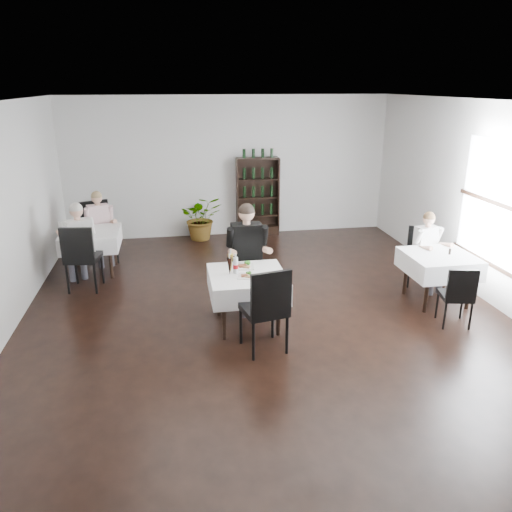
# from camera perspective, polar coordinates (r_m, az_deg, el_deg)

# --- Properties ---
(room_shell) EXTENTS (9.00, 9.00, 9.00)m
(room_shell) POSITION_cam_1_polar(r_m,az_deg,el_deg) (6.61, 1.53, 4.03)
(room_shell) COLOR black
(room_shell) RESTS_ON ground
(window_right) EXTENTS (0.06, 2.30, 1.85)m
(window_right) POSITION_cam_1_polar(r_m,az_deg,el_deg) (8.03, 26.76, 4.69)
(window_right) COLOR white
(window_right) RESTS_ON room_shell
(wine_shelf) EXTENTS (0.90, 0.28, 1.75)m
(wine_shelf) POSITION_cam_1_polar(r_m,az_deg,el_deg) (11.00, 0.20, 6.69)
(wine_shelf) COLOR black
(wine_shelf) RESTS_ON ground
(main_table) EXTENTS (1.03, 1.03, 0.77)m
(main_table) POSITION_cam_1_polar(r_m,az_deg,el_deg) (6.85, -1.00, -3.20)
(main_table) COLOR black
(main_table) RESTS_ON ground
(left_table) EXTENTS (0.98, 0.98, 0.77)m
(left_table) POSITION_cam_1_polar(r_m,az_deg,el_deg) (9.25, -18.32, 1.82)
(left_table) COLOR black
(left_table) RESTS_ON ground
(right_table) EXTENTS (0.98, 0.98, 0.77)m
(right_table) POSITION_cam_1_polar(r_m,az_deg,el_deg) (8.09, 20.15, -0.84)
(right_table) COLOR black
(right_table) RESTS_ON ground
(potted_tree) EXTENTS (0.91, 0.81, 0.96)m
(potted_tree) POSITION_cam_1_polar(r_m,az_deg,el_deg) (10.83, -6.26, 4.39)
(potted_tree) COLOR #2E5D20
(potted_tree) RESTS_ON ground
(main_chair_far) EXTENTS (0.44, 0.45, 0.86)m
(main_chair_far) POSITION_cam_1_polar(r_m,az_deg,el_deg) (7.58, -1.27, -1.98)
(main_chair_far) COLOR black
(main_chair_far) RESTS_ON ground
(main_chair_near) EXTENTS (0.61, 0.62, 1.13)m
(main_chair_near) POSITION_cam_1_polar(r_m,az_deg,el_deg) (6.15, 1.21, -5.64)
(main_chair_near) COLOR black
(main_chair_near) RESTS_ON ground
(left_chair_far) EXTENTS (0.68, 0.69, 1.15)m
(left_chair_far) POSITION_cam_1_polar(r_m,az_deg,el_deg) (9.84, -17.60, 3.10)
(left_chair_far) COLOR black
(left_chair_far) RESTS_ON ground
(left_chair_near) EXTENTS (0.57, 0.58, 1.11)m
(left_chair_near) POSITION_cam_1_polar(r_m,az_deg,el_deg) (8.46, -19.37, 0.22)
(left_chair_near) COLOR black
(left_chair_near) RESTS_ON ground
(right_chair_far) EXTENTS (0.56, 0.57, 0.96)m
(right_chair_far) POSITION_cam_1_polar(r_m,az_deg,el_deg) (8.80, 18.32, 0.45)
(right_chair_far) COLOR black
(right_chair_far) RESTS_ON ground
(right_chair_near) EXTENTS (0.48, 0.48, 0.88)m
(right_chair_near) POSITION_cam_1_polar(r_m,az_deg,el_deg) (7.39, 22.09, -3.93)
(right_chair_near) COLOR black
(right_chair_near) RESTS_ON ground
(diner_main) EXTENTS (0.60, 0.60, 1.60)m
(diner_main) POSITION_cam_1_polar(r_m,az_deg,el_deg) (7.29, -0.97, 0.78)
(diner_main) COLOR #404047
(diner_main) RESTS_ON ground
(diner_left_far) EXTENTS (0.58, 0.62, 1.36)m
(diner_left_far) POSITION_cam_1_polar(r_m,az_deg,el_deg) (9.67, -17.42, 3.71)
(diner_left_far) COLOR #404047
(diner_left_far) RESTS_ON ground
(diner_left_near) EXTENTS (0.64, 0.68, 1.43)m
(diner_left_near) POSITION_cam_1_polar(r_m,az_deg,el_deg) (8.65, -19.64, 1.96)
(diner_left_near) COLOR #404047
(diner_left_near) RESTS_ON ground
(diner_right_far) EXTENTS (0.53, 0.56, 1.29)m
(diner_right_far) POSITION_cam_1_polar(r_m,az_deg,el_deg) (8.51, 19.12, 1.17)
(diner_right_far) COLOR #404047
(diner_right_far) RESTS_ON ground
(plate_far) EXTENTS (0.29, 0.29, 0.08)m
(plate_far) POSITION_cam_1_polar(r_m,az_deg,el_deg) (7.02, -1.29, -1.16)
(plate_far) COLOR white
(plate_far) RESTS_ON main_table
(plate_near) EXTENTS (0.26, 0.26, 0.07)m
(plate_near) POSITION_cam_1_polar(r_m,az_deg,el_deg) (6.68, -1.09, -2.28)
(plate_near) COLOR white
(plate_near) RESTS_ON main_table
(pilsner_dark) EXTENTS (0.07, 0.07, 0.30)m
(pilsner_dark) POSITION_cam_1_polar(r_m,az_deg,el_deg) (6.72, -3.05, -1.17)
(pilsner_dark) COLOR black
(pilsner_dark) RESTS_ON main_table
(pilsner_lager) EXTENTS (0.08, 0.08, 0.33)m
(pilsner_lager) POSITION_cam_1_polar(r_m,az_deg,el_deg) (6.79, -2.92, -0.83)
(pilsner_lager) COLOR gold
(pilsner_lager) RESTS_ON main_table
(coke_bottle) EXTENTS (0.07, 0.07, 0.28)m
(coke_bottle) POSITION_cam_1_polar(r_m,az_deg,el_deg) (6.78, -2.34, -1.07)
(coke_bottle) COLOR silver
(coke_bottle) RESTS_ON main_table
(napkin_cutlery) EXTENTS (0.20, 0.18, 0.02)m
(napkin_cutlery) POSITION_cam_1_polar(r_m,az_deg,el_deg) (6.68, 1.72, -2.36)
(napkin_cutlery) COLOR black
(napkin_cutlery) RESTS_ON main_table
(pepper_mill) EXTENTS (0.04, 0.04, 0.09)m
(pepper_mill) POSITION_cam_1_polar(r_m,az_deg,el_deg) (8.09, 21.28, 0.48)
(pepper_mill) COLOR black
(pepper_mill) RESTS_ON right_table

